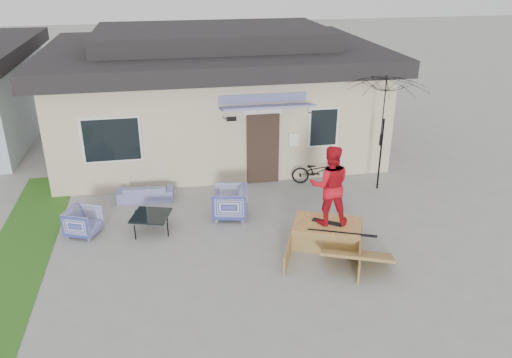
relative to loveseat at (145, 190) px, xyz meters
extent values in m
plane|color=gray|center=(2.41, -3.89, -0.30)|extent=(90.00, 90.00, 0.00)
cube|color=#285D1B|center=(-2.79, -1.89, -0.29)|extent=(1.40, 8.00, 0.01)
cube|color=beige|center=(2.41, 4.11, 1.20)|extent=(10.00, 7.00, 3.00)
cube|color=black|center=(2.41, 4.11, 2.95)|extent=(10.80, 7.80, 0.50)
cube|color=black|center=(2.41, 4.11, 3.50)|extent=(7.50, 4.50, 0.60)
cube|color=#30221A|center=(3.41, 0.57, 0.75)|extent=(0.95, 0.08, 2.10)
cube|color=white|center=(-0.79, 0.58, 1.30)|extent=(1.60, 0.06, 1.30)
cube|color=white|center=(5.21, 0.58, 1.30)|extent=(0.90, 0.06, 1.20)
cube|color=navy|center=(3.41, 0.06, 2.15)|extent=(2.50, 1.09, 0.29)
imported|color=navy|center=(0.00, 0.00, 0.00)|extent=(1.55, 0.54, 0.60)
imported|color=navy|center=(-1.43, -1.67, 0.07)|extent=(0.90, 0.93, 0.74)
imported|color=navy|center=(2.15, -1.42, 0.14)|extent=(0.97, 1.01, 0.88)
cube|color=black|center=(0.17, -1.78, -0.09)|extent=(1.07, 1.07, 0.42)
imported|color=black|center=(4.97, 0.17, 0.18)|extent=(1.58, 0.86, 0.96)
cylinder|color=black|center=(6.59, -0.48, 0.75)|extent=(0.05, 0.05, 2.10)
imported|color=black|center=(6.59, -0.48, 1.45)|extent=(2.75, 2.64, 0.90)
cube|color=black|center=(4.21, -3.12, 0.24)|extent=(0.70, 0.57, 0.05)
imported|color=red|center=(4.21, -3.12, 1.20)|extent=(1.03, 0.86, 1.87)
camera|label=1|loc=(0.66, -13.06, 5.90)|focal=35.83mm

